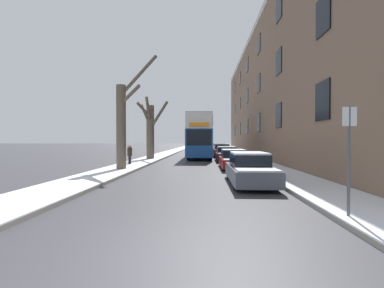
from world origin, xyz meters
name	(u,v)px	position (x,y,z in m)	size (l,w,h in m)	color
ground_plane	(167,259)	(0.00, 0.00, 0.00)	(320.00, 320.00, 0.00)	#38383D
sidewalk_left	(181,149)	(-4.84, 53.00, 0.08)	(2.39, 130.00, 0.16)	gray
sidewalk_right	(224,149)	(4.84, 53.00, 0.08)	(2.39, 130.00, 0.16)	gray
terrace_facade_right	(292,93)	(10.53, 25.66, 7.37)	(9.10, 48.18, 14.73)	#7A604C
bare_tree_left_0	(123,122)	(-4.51, 11.63, 3.04)	(2.63, 2.18, 7.40)	brown
bare_tree_left_1	(150,129)	(-4.71, 20.56, 3.05)	(2.88, 3.00, 5.96)	brown
double_decker_bus	(200,134)	(0.06, 23.91, 2.58)	(2.56, 10.02, 4.56)	#194C99
parked_car_0	(249,169)	(2.55, 7.25, 0.64)	(1.73, 4.52, 1.39)	#474C56
parked_car_1	(233,159)	(2.55, 13.56, 0.61)	(1.77, 4.57, 1.30)	maroon
parked_car_2	(226,154)	(2.55, 19.50, 0.64)	(1.87, 4.33, 1.37)	black
parked_car_3	(222,151)	(2.55, 25.91, 0.70)	(1.88, 4.49, 1.52)	maroon
parked_car_4	(219,149)	(2.55, 31.66, 0.70)	(1.81, 4.13, 1.53)	slate
oncoming_van	(196,144)	(-1.10, 42.69, 1.34)	(1.92, 5.13, 2.49)	white
pedestrian_left_sidewalk	(130,154)	(-4.99, 14.68, 0.88)	(0.35, 0.35, 1.61)	black
street_sign_post	(349,156)	(3.94, 2.03, 1.55)	(0.32, 0.07, 2.71)	#4C4F54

